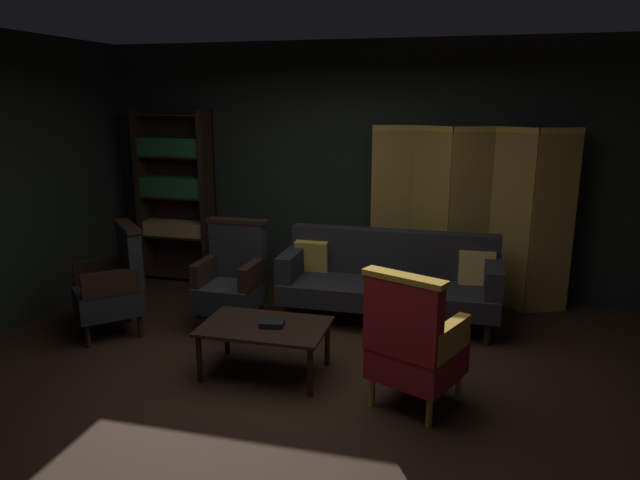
# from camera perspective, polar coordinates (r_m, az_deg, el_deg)

# --- Properties ---
(ground_plane) EXTENTS (10.00, 10.00, 0.00)m
(ground_plane) POSITION_cam_1_polar(r_m,az_deg,el_deg) (4.75, -2.46, -13.50)
(ground_plane) COLOR black
(back_wall) EXTENTS (7.20, 0.10, 2.80)m
(back_wall) POSITION_cam_1_polar(r_m,az_deg,el_deg) (6.64, 3.56, 7.09)
(back_wall) COLOR black
(back_wall) RESTS_ON ground_plane
(side_wall_left) EXTENTS (0.10, 3.60, 2.80)m
(side_wall_left) POSITION_cam_1_polar(r_m,az_deg,el_deg) (6.33, -27.98, 5.16)
(side_wall_left) COLOR black
(side_wall_left) RESTS_ON ground_plane
(folding_screen) EXTENTS (2.10, 0.31, 1.90)m
(folding_screen) POSITION_cam_1_polar(r_m,az_deg,el_deg) (6.28, 14.53, 2.44)
(folding_screen) COLOR olive
(folding_screen) RESTS_ON ground_plane
(bookshelf) EXTENTS (0.90, 0.32, 2.05)m
(bookshelf) POSITION_cam_1_polar(r_m,az_deg,el_deg) (7.17, -14.06, 4.65)
(bookshelf) COLOR black
(bookshelf) RESTS_ON ground_plane
(velvet_couch) EXTENTS (2.12, 0.78, 0.88)m
(velvet_couch) POSITION_cam_1_polar(r_m,az_deg,el_deg) (5.79, 6.90, -3.62)
(velvet_couch) COLOR black
(velvet_couch) RESTS_ON ground_plane
(coffee_table) EXTENTS (1.00, 0.64, 0.42)m
(coffee_table) POSITION_cam_1_polar(r_m,az_deg,el_deg) (4.69, -5.47, -8.87)
(coffee_table) COLOR black
(coffee_table) RESTS_ON ground_plane
(armchair_gilt_accent) EXTENTS (0.76, 0.76, 1.04)m
(armchair_gilt_accent) POSITION_cam_1_polar(r_m,az_deg,el_deg) (4.20, 9.19, -10.06)
(armchair_gilt_accent) COLOR #B78E33
(armchair_gilt_accent) RESTS_ON ground_plane
(armchair_wing_left) EXTENTS (0.60, 0.59, 1.04)m
(armchair_wing_left) POSITION_cam_1_polar(r_m,az_deg,el_deg) (5.64, -8.68, -3.75)
(armchair_wing_left) COLOR black
(armchair_wing_left) RESTS_ON ground_plane
(armchair_wing_right) EXTENTS (0.82, 0.82, 1.04)m
(armchair_wing_right) POSITION_cam_1_polar(r_m,az_deg,el_deg) (5.76, -19.69, -4.06)
(armchair_wing_right) COLOR black
(armchair_wing_right) RESTS_ON ground_plane
(potted_plant) EXTENTS (0.59, 0.59, 0.88)m
(potted_plant) POSITION_cam_1_polar(r_m,az_deg,el_deg) (6.56, -8.10, -1.04)
(potted_plant) COLOR brown
(potted_plant) RESTS_ON ground_plane
(book_black_cloth) EXTENTS (0.21, 0.18, 0.04)m
(book_black_cloth) POSITION_cam_1_polar(r_m,az_deg,el_deg) (4.64, -4.76, -8.19)
(book_black_cloth) COLOR black
(book_black_cloth) RESTS_ON coffee_table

